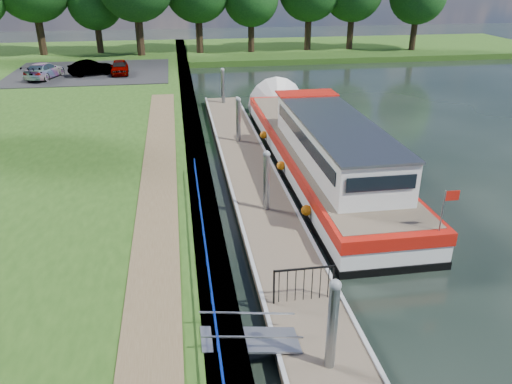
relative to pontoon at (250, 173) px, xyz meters
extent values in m
plane|color=black|center=(0.00, -13.00, -0.18)|extent=(160.00, 160.00, 0.00)
cube|color=#473D2D|center=(-2.55, 2.00, 0.20)|extent=(1.10, 90.00, 0.78)
cube|color=#254814|center=(12.00, 39.00, 0.12)|extent=(60.00, 18.00, 0.60)
cube|color=brown|center=(-4.40, -5.00, 0.62)|extent=(1.60, 40.00, 0.05)
cube|color=black|center=(-11.00, 25.00, 0.62)|extent=(14.00, 12.00, 0.06)
cube|color=#0C2DBF|center=(-2.75, -10.00, 1.29)|extent=(0.04, 18.00, 0.04)
cube|color=#0C2DBF|center=(-2.75, -10.00, 0.94)|extent=(0.03, 18.00, 0.03)
cylinder|color=#0C2DBF|center=(-2.75, -13.00, 0.95)|extent=(0.04, 0.04, 0.72)
cylinder|color=#0C2DBF|center=(-2.75, -11.00, 0.95)|extent=(0.04, 0.04, 0.72)
cylinder|color=#0C2DBF|center=(-2.75, -9.00, 0.95)|extent=(0.04, 0.04, 0.72)
cylinder|color=#0C2DBF|center=(-2.75, -7.00, 0.95)|extent=(0.04, 0.04, 0.72)
cylinder|color=#0C2DBF|center=(-2.75, -5.00, 0.95)|extent=(0.04, 0.04, 0.72)
cylinder|color=#0C2DBF|center=(-2.75, -3.00, 0.95)|extent=(0.04, 0.04, 0.72)
cylinder|color=#0C2DBF|center=(-2.75, -1.00, 0.95)|extent=(0.04, 0.04, 0.72)
cube|color=brown|center=(0.00, 0.00, 0.10)|extent=(2.50, 30.00, 0.24)
cube|color=#9EA0A3|center=(0.00, -12.00, -0.13)|extent=(2.30, 5.00, 0.30)
cube|color=#9EA0A3|center=(0.00, -4.00, -0.13)|extent=(2.30, 5.00, 0.30)
cube|color=#9EA0A3|center=(0.00, 4.00, -0.13)|extent=(2.30, 5.00, 0.30)
cube|color=#9EA0A3|center=(0.00, 12.00, -0.13)|extent=(2.30, 5.00, 0.30)
cube|color=#9EA0A3|center=(1.19, 0.00, 0.25)|extent=(0.12, 30.00, 0.06)
cube|color=#9EA0A3|center=(-1.19, 0.00, 0.25)|extent=(0.12, 30.00, 0.06)
cylinder|color=gray|center=(0.00, -13.50, 0.92)|extent=(0.26, 0.26, 3.40)
sphere|color=gray|center=(0.00, -13.50, 2.62)|extent=(0.30, 0.30, 0.30)
cylinder|color=gray|center=(0.00, -4.50, 0.92)|extent=(0.26, 0.26, 3.40)
sphere|color=gray|center=(0.00, -4.50, 2.62)|extent=(0.30, 0.30, 0.30)
cylinder|color=gray|center=(0.00, 4.50, 0.92)|extent=(0.26, 0.26, 3.40)
sphere|color=gray|center=(0.00, 4.50, 2.62)|extent=(0.30, 0.30, 0.30)
cylinder|color=gray|center=(0.00, 13.50, 0.92)|extent=(0.26, 0.26, 3.40)
sphere|color=gray|center=(0.00, 13.50, 2.62)|extent=(0.30, 0.30, 0.30)
cube|color=#A5A8AD|center=(-1.85, -12.50, 0.42)|extent=(2.58, 1.00, 0.43)
cube|color=#A5A8AD|center=(-1.85, -12.98, 0.92)|extent=(2.58, 0.04, 0.41)
cube|color=#A5A8AD|center=(-1.85, -12.02, 0.92)|extent=(2.58, 0.04, 0.41)
cube|color=black|center=(-0.90, -10.80, 0.80)|extent=(0.05, 0.05, 1.15)
cube|color=black|center=(0.90, -10.80, 0.80)|extent=(0.05, 0.05, 1.15)
cube|color=black|center=(0.00, -10.80, 1.34)|extent=(1.85, 0.05, 0.05)
cube|color=black|center=(-0.75, -10.80, 0.80)|extent=(0.02, 0.02, 1.10)
cube|color=black|center=(-0.50, -10.80, 0.80)|extent=(0.02, 0.02, 1.10)
cube|color=black|center=(-0.25, -10.80, 0.80)|extent=(0.02, 0.02, 1.10)
cube|color=black|center=(0.00, -10.80, 0.80)|extent=(0.02, 0.02, 1.10)
cube|color=black|center=(0.25, -10.80, 0.80)|extent=(0.02, 0.02, 1.10)
cube|color=black|center=(0.50, -10.80, 0.80)|extent=(0.02, 0.02, 1.10)
cube|color=black|center=(0.75, -10.80, 0.80)|extent=(0.02, 0.02, 1.10)
cube|color=black|center=(3.60, 0.61, -0.16)|extent=(4.00, 20.00, 0.55)
cube|color=silver|center=(3.60, 0.61, 0.44)|extent=(3.96, 19.90, 0.65)
cube|color=#B2150C|center=(3.60, 0.61, 1.00)|extent=(4.04, 20.00, 0.48)
cube|color=brown|center=(3.60, 0.61, 1.24)|extent=(3.68, 19.20, 0.04)
cone|color=silver|center=(3.60, 11.01, 0.37)|extent=(4.00, 1.50, 4.00)
cube|color=silver|center=(3.60, -1.89, 2.12)|extent=(3.00, 11.00, 1.75)
cube|color=gray|center=(3.60, -1.89, 3.04)|extent=(3.10, 11.20, 0.10)
cube|color=black|center=(2.08, -1.89, 2.37)|extent=(0.04, 10.00, 0.55)
cube|color=black|center=(5.12, -1.89, 2.37)|extent=(0.04, 10.00, 0.55)
cube|color=black|center=(3.60, 3.66, 2.37)|extent=(2.60, 0.04, 0.55)
cube|color=black|center=(3.60, -7.44, 2.37)|extent=(2.60, 0.04, 0.55)
cube|color=#B2150C|center=(3.60, 3.31, 3.12)|extent=(3.20, 1.60, 0.06)
cylinder|color=gray|center=(5.10, -9.09, 1.97)|extent=(0.05, 0.05, 1.50)
cube|color=#B2150C|center=(5.35, -9.09, 2.52)|extent=(0.50, 0.02, 0.35)
sphere|color=orange|center=(1.48, -5.39, 0.47)|extent=(0.44, 0.44, 0.44)
sphere|color=orange|center=(1.48, -0.39, 0.47)|extent=(0.44, 0.44, 0.44)
sphere|color=orange|center=(1.48, 4.61, 0.47)|extent=(0.44, 0.44, 0.44)
imported|color=#594C47|center=(2.40, -5.91, 2.12)|extent=(0.47, 0.66, 1.72)
cylinder|color=#332316|center=(-17.49, 36.36, 2.52)|extent=(0.83, 0.83, 4.21)
cylinder|color=#332316|center=(-11.50, 36.87, 1.97)|extent=(0.70, 0.70, 3.10)
sphere|color=#0F3512|center=(-11.50, 36.87, 5.92)|extent=(5.85, 5.85, 5.85)
cylinder|color=#332316|center=(-6.89, 34.36, 2.56)|extent=(0.84, 0.84, 4.29)
cylinder|color=#332316|center=(-0.41, 36.36, 2.33)|extent=(0.79, 0.79, 3.83)
cylinder|color=#332316|center=(5.49, 36.09, 2.05)|extent=(0.72, 0.72, 3.26)
cylinder|color=#332316|center=(12.25, 36.38, 2.30)|extent=(0.78, 0.78, 3.77)
cylinder|color=#332316|center=(17.42, 36.40, 2.24)|extent=(0.77, 0.77, 3.65)
cylinder|color=#332316|center=(24.52, 34.52, 2.12)|extent=(0.74, 0.74, 3.41)
imported|color=#999999|center=(-8.22, 23.51, 1.27)|extent=(1.67, 3.70, 1.23)
imported|color=#999999|center=(-10.60, 23.42, 1.29)|extent=(4.12, 2.77, 1.28)
imported|color=#999999|center=(-14.43, 22.66, 1.32)|extent=(2.98, 4.93, 1.34)
camera|label=1|loc=(-3.33, -22.71, 9.33)|focal=35.00mm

